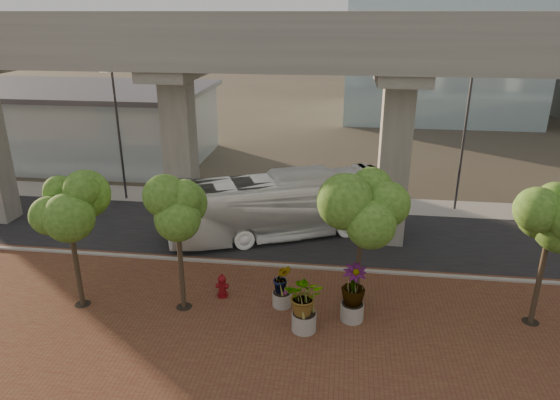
# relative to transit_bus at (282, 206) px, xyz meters

# --- Properties ---
(ground) EXTENTS (160.00, 160.00, 0.00)m
(ground) POSITION_rel_transit_bus_xyz_m (0.12, -2.01, -1.84)
(ground) COLOR #3B342B
(ground) RESTS_ON ground
(brick_plaza) EXTENTS (70.00, 13.00, 0.06)m
(brick_plaza) POSITION_rel_transit_bus_xyz_m (0.12, -10.01, -1.81)
(brick_plaza) COLOR brown
(brick_plaza) RESTS_ON ground
(asphalt_road) EXTENTS (90.00, 8.00, 0.04)m
(asphalt_road) POSITION_rel_transit_bus_xyz_m (0.12, -0.01, -1.82)
(asphalt_road) COLOR black
(asphalt_road) RESTS_ON ground
(curb_strip) EXTENTS (70.00, 0.25, 0.16)m
(curb_strip) POSITION_rel_transit_bus_xyz_m (0.12, -4.01, -1.76)
(curb_strip) COLOR #98958E
(curb_strip) RESTS_ON ground
(far_sidewalk) EXTENTS (90.00, 3.00, 0.06)m
(far_sidewalk) POSITION_rel_transit_bus_xyz_m (0.12, 5.49, -1.81)
(far_sidewalk) COLOR #98958E
(far_sidewalk) RESTS_ON ground
(transit_viaduct) EXTENTS (72.00, 5.60, 12.40)m
(transit_viaduct) POSITION_rel_transit_bus_xyz_m (0.12, -0.01, 5.44)
(transit_viaduct) COLOR gray
(transit_viaduct) RESTS_ON ground
(station_pavilion) EXTENTS (23.00, 13.00, 6.30)m
(station_pavilion) POSITION_rel_transit_bus_xyz_m (-19.88, 13.99, 1.37)
(station_pavilion) COLOR #A8B9C0
(station_pavilion) RESTS_ON ground
(transit_bus) EXTENTS (13.39, 8.03, 3.69)m
(transit_bus) POSITION_rel_transit_bus_xyz_m (0.00, 0.00, 0.00)
(transit_bus) COLOR white
(transit_bus) RESTS_ON ground
(fire_hydrant) EXTENTS (0.57, 0.51, 1.14)m
(fire_hydrant) POSITION_rel_transit_bus_xyz_m (-1.85, -7.20, -1.24)
(fire_hydrant) COLOR maroon
(fire_hydrant) RESTS_ON ground
(planter_front) EXTENTS (2.27, 2.27, 2.50)m
(planter_front) POSITION_rel_transit_bus_xyz_m (2.10, -9.29, -0.27)
(planter_front) COLOR gray
(planter_front) RESTS_ON ground
(planter_right) EXTENTS (2.42, 2.42, 2.58)m
(planter_right) POSITION_rel_transit_bus_xyz_m (4.07, -8.28, -0.22)
(planter_right) COLOR gray
(planter_right) RESTS_ON ground
(planter_left) EXTENTS (1.90, 1.90, 2.09)m
(planter_left) POSITION_rel_transit_bus_xyz_m (0.97, -7.61, -0.51)
(planter_left) COLOR gray
(planter_left) RESTS_ON ground
(street_tree_far_west) EXTENTS (3.24, 3.24, 6.27)m
(street_tree_far_west) POSITION_rel_transit_bus_xyz_m (-7.94, -8.70, 2.99)
(street_tree_far_west) COLOR #403324
(street_tree_far_west) RESTS_ON ground
(street_tree_near_west) EXTENTS (2.96, 2.96, 6.04)m
(street_tree_near_west) POSITION_rel_transit_bus_xyz_m (-3.34, -8.31, 2.88)
(street_tree_near_west) COLOR #403324
(street_tree_near_west) RESTS_ON ground
(street_tree_near_east) EXTENTS (3.57, 3.57, 6.02)m
(street_tree_near_east) POSITION_rel_transit_bus_xyz_m (4.27, -7.02, 2.60)
(street_tree_near_east) COLOR #403324
(street_tree_near_east) RESTS_ON ground
(street_tree_far_east) EXTENTS (3.33, 3.33, 6.22)m
(street_tree_far_east) POSITION_rel_transit_bus_xyz_m (11.60, -7.48, 2.89)
(street_tree_far_east) COLOR #403324
(street_tree_far_east) RESTS_ON ground
(streetlamp_west) EXTENTS (0.45, 1.31, 9.06)m
(streetlamp_west) POSITION_rel_transit_bus_xyz_m (-11.66, 4.40, 3.44)
(streetlamp_west) COLOR #2B2B2F
(streetlamp_west) RESTS_ON ground
(streetlamp_east) EXTENTS (0.45, 1.31, 9.05)m
(streetlamp_east) POSITION_rel_transit_bus_xyz_m (10.90, 5.37, 3.43)
(streetlamp_east) COLOR #333338
(streetlamp_east) RESTS_ON ground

